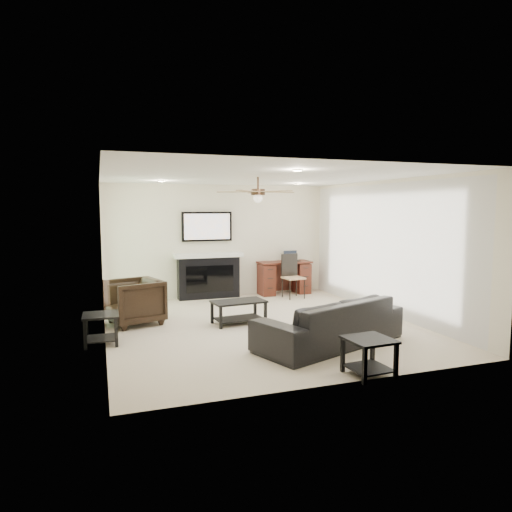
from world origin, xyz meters
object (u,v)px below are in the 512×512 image
at_px(sofa, 330,322).
at_px(fireplace_unit, 209,255).
at_px(desk, 284,277).
at_px(armchair, 134,302).
at_px(coffee_table, 239,312).

height_order(sofa, fireplace_unit, fireplace_unit).
xyz_separation_m(sofa, fireplace_unit, (-0.87, 3.96, 0.62)).
relative_size(sofa, desk, 1.91).
height_order(armchair, fireplace_unit, fireplace_unit).
bearing_deg(coffee_table, fireplace_unit, 83.22).
bearing_deg(desk, armchair, -153.32).
bearing_deg(fireplace_unit, sofa, -77.55).
bearing_deg(fireplace_unit, armchair, -133.70).
bearing_deg(fireplace_unit, desk, -1.63).
xyz_separation_m(fireplace_unit, desk, (1.77, -0.05, -0.57)).
bearing_deg(coffee_table, desk, 45.96).
bearing_deg(desk, fireplace_unit, 178.37).
xyz_separation_m(sofa, coffee_table, (-0.90, 1.60, -0.14)).
height_order(coffee_table, fireplace_unit, fireplace_unit).
distance_m(sofa, armchair, 3.37).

